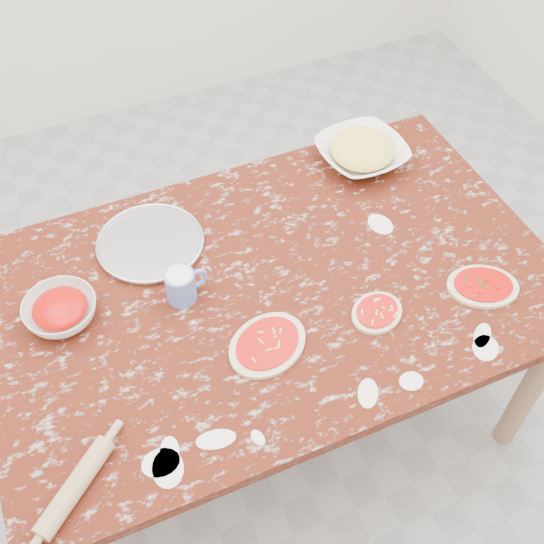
{
  "coord_description": "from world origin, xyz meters",
  "views": [
    {
      "loc": [
        -0.47,
        -1.07,
        2.2
      ],
      "look_at": [
        0.0,
        0.0,
        0.8
      ],
      "focal_mm": 43.81,
      "sensor_mm": 36.0,
      "label": 1
    }
  ],
  "objects": [
    {
      "name": "pizza_tray",
      "position": [
        -0.27,
        0.28,
        0.76
      ],
      "size": [
        0.34,
        0.34,
        0.01
      ],
      "primitive_type": "cylinder",
      "rotation": [
        0.0,
        0.0,
        0.08
      ],
      "color": "#B2B2B7",
      "rests_on": "worktable"
    },
    {
      "name": "rolling_pin",
      "position": [
        -0.64,
        -0.37,
        0.77
      ],
      "size": [
        0.21,
        0.19,
        0.05
      ],
      "primitive_type": "cylinder",
      "rotation": [
        0.0,
        1.57,
        0.71
      ],
      "color": "tan",
      "rests_on": "worktable"
    },
    {
      "name": "ground",
      "position": [
        0.0,
        0.0,
        0.0
      ],
      "size": [
        4.0,
        4.0,
        0.0
      ],
      "primitive_type": "plane",
      "color": "gray"
    },
    {
      "name": "pizza_mid",
      "position": [
        0.22,
        -0.21,
        0.76
      ],
      "size": [
        0.19,
        0.17,
        0.02
      ],
      "color": "beige",
      "rests_on": "worktable"
    },
    {
      "name": "pizza_right",
      "position": [
        0.53,
        -0.25,
        0.76
      ],
      "size": [
        0.24,
        0.22,
        0.02
      ],
      "color": "beige",
      "rests_on": "worktable"
    },
    {
      "name": "flour_mug",
      "position": [
        -0.24,
        0.05,
        0.8
      ],
      "size": [
        0.12,
        0.08,
        0.1
      ],
      "color": "#5975CA",
      "rests_on": "worktable"
    },
    {
      "name": "sauce_bowl",
      "position": [
        -0.56,
        0.11,
        0.78
      ],
      "size": [
        0.24,
        0.24,
        0.06
      ],
      "primitive_type": "imported",
      "rotation": [
        0.0,
        0.0,
        -0.23
      ],
      "color": "white",
      "rests_on": "worktable"
    },
    {
      "name": "worktable",
      "position": [
        0.0,
        0.0,
        0.67
      ],
      "size": [
        1.6,
        1.0,
        0.75
      ],
      "color": "#40130A",
      "rests_on": "ground"
    },
    {
      "name": "pizza_left",
      "position": [
        -0.09,
        -0.19,
        0.76
      ],
      "size": [
        0.28,
        0.25,
        0.02
      ],
      "color": "beige",
      "rests_on": "worktable"
    },
    {
      "name": "cheese_bowl",
      "position": [
        0.48,
        0.36,
        0.78
      ],
      "size": [
        0.3,
        0.3,
        0.07
      ],
      "primitive_type": "imported",
      "rotation": [
        0.0,
        0.0,
        0.08
      ],
      "color": "white",
      "rests_on": "worktable"
    }
  ]
}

